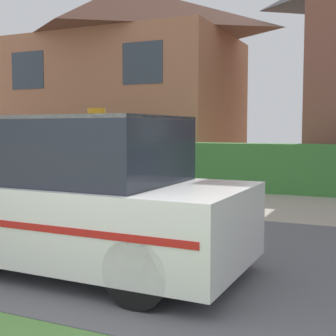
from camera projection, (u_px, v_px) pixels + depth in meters
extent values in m
cube|color=#5B5B60|center=(187.00, 253.00, 6.12)|extent=(28.00, 5.05, 0.01)
cube|color=#3D7F38|center=(249.00, 167.00, 12.21)|extent=(14.48, 0.65, 1.25)
cylinder|color=black|center=(48.00, 219.00, 6.67)|extent=(0.66, 0.21, 0.65)
cylinder|color=black|center=(203.00, 236.00, 5.65)|extent=(0.66, 0.21, 0.65)
cylinder|color=black|center=(138.00, 272.00, 4.21)|extent=(0.66, 0.21, 0.65)
cube|color=white|center=(83.00, 217.00, 5.42)|extent=(3.84, 1.87, 0.83)
cube|color=#232833|center=(97.00, 150.00, 5.26)|extent=(1.76, 1.65, 0.75)
cube|color=white|center=(97.00, 118.00, 5.23)|extent=(1.76, 1.65, 0.04)
cube|color=red|center=(123.00, 201.00, 6.22)|extent=(3.62, 0.07, 0.07)
cube|color=red|center=(28.00, 227.00, 4.60)|extent=(3.62, 0.07, 0.07)
cylinder|color=orange|center=(96.00, 112.00, 5.22)|extent=(0.20, 0.20, 0.09)
cube|color=#A86B4C|center=(124.00, 107.00, 18.12)|extent=(8.27, 5.61, 4.97)
pyramid|color=brown|center=(123.00, 14.00, 17.82)|extent=(8.69, 5.89, 2.09)
cube|color=brown|center=(94.00, 146.00, 15.50)|extent=(1.00, 0.02, 2.10)
cube|color=#333D47|center=(29.00, 135.00, 16.60)|extent=(1.40, 0.02, 1.30)
cube|color=#333D47|center=(143.00, 136.00, 14.72)|extent=(1.40, 0.02, 1.30)
cube|color=#333D47|center=(27.00, 70.00, 16.41)|extent=(1.40, 0.02, 1.30)
cube|color=#333D47|center=(142.00, 63.00, 14.53)|extent=(1.40, 0.02, 1.30)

